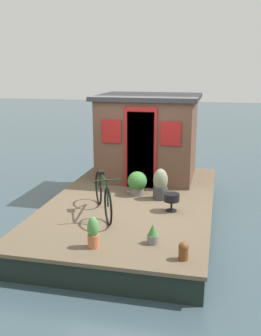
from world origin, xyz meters
TOP-DOWN VIEW (x-y plane):
  - ground_plane at (0.00, 0.00)m, footprint 60.00×60.00m
  - houseboat_deck at (0.00, 0.00)m, footprint 5.72×3.23m
  - houseboat_cabin at (1.75, 0.00)m, footprint 2.09×2.39m
  - bicycle at (-0.96, 0.34)m, footprint 1.57×0.82m
  - potted_plant_rosemary at (0.11, -0.56)m, footprint 0.30×0.30m
  - potted_plant_basil at (-2.01, -0.76)m, footprint 0.18×0.18m
  - potted_plant_thyme at (-2.34, 0.08)m, footprint 0.17×0.17m
  - potted_plant_sage at (0.27, -0.04)m, footprint 0.41×0.41m
  - charcoal_grill at (-0.55, -0.87)m, footprint 0.29×0.29m
  - mooring_bollard at (-2.43, -1.27)m, footprint 0.15×0.15m

SIDE VIEW (x-z plane):
  - ground_plane at x=0.00m, z-range 0.00..0.00m
  - houseboat_deck at x=0.00m, z-range 0.00..0.47m
  - mooring_bollard at x=-2.43m, z-range 0.48..0.75m
  - potted_plant_basil at x=-2.01m, z-range 0.47..0.78m
  - potted_plant_thyme at x=-2.34m, z-range 0.47..0.95m
  - charcoal_grill at x=-0.55m, z-range 0.55..0.89m
  - potted_plant_sage at x=0.27m, z-range 0.49..0.99m
  - potted_plant_rosemary at x=0.11m, z-range 0.46..1.10m
  - bicycle at x=-0.96m, z-range 0.45..1.23m
  - houseboat_cabin at x=1.75m, z-range 0.48..2.48m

